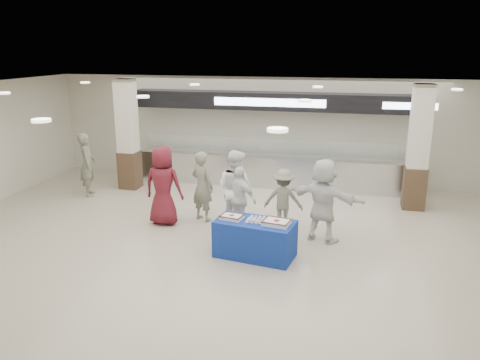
% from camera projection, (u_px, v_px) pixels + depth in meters
% --- Properties ---
extents(ground, '(14.00, 14.00, 0.00)m').
position_uv_depth(ground, '(222.00, 261.00, 9.21)').
color(ground, beige).
rests_on(ground, ground).
extents(serving_line, '(8.70, 0.85, 2.80)m').
position_uv_depth(serving_line, '(270.00, 148.00, 13.94)').
color(serving_line, silver).
rests_on(serving_line, ground).
extents(column_left, '(0.55, 0.55, 3.20)m').
position_uv_depth(column_left, '(128.00, 137.00, 13.61)').
color(column_left, '#3B291A').
rests_on(column_left, ground).
extents(column_right, '(0.55, 0.55, 3.20)m').
position_uv_depth(column_right, '(418.00, 151.00, 11.84)').
color(column_right, '#3B291A').
rests_on(column_right, ground).
extents(display_table, '(1.65, 1.01, 0.75)m').
position_uv_depth(display_table, '(255.00, 239.00, 9.32)').
color(display_table, '#163697').
rests_on(display_table, ground).
extents(sheet_cake_left, '(0.48, 0.40, 0.09)m').
position_uv_depth(sheet_cake_left, '(232.00, 216.00, 9.34)').
color(sheet_cake_left, white).
rests_on(sheet_cake_left, display_table).
extents(sheet_cake_right, '(0.56, 0.47, 0.10)m').
position_uv_depth(sheet_cake_right, '(277.00, 222.00, 9.03)').
color(sheet_cake_right, white).
rests_on(sheet_cake_right, display_table).
extents(cupcake_tray, '(0.42, 0.32, 0.07)m').
position_uv_depth(cupcake_tray, '(257.00, 220.00, 9.20)').
color(cupcake_tray, '#B6B5BA').
rests_on(cupcake_tray, display_table).
extents(civilian_maroon, '(0.94, 0.62, 1.88)m').
position_uv_depth(civilian_maroon, '(163.00, 186.00, 10.93)').
color(civilian_maroon, maroon).
rests_on(civilian_maroon, ground).
extents(soldier_a, '(0.74, 0.63, 1.71)m').
position_uv_depth(soldier_a, '(202.00, 186.00, 11.18)').
color(soldier_a, '#666C5C').
rests_on(soldier_a, ground).
extents(chef_tall, '(1.09, 0.99, 1.83)m').
position_uv_depth(chef_tall, '(235.00, 189.00, 10.77)').
color(chef_tall, white).
rests_on(chef_tall, ground).
extents(chef_short, '(0.96, 0.69, 1.51)m').
position_uv_depth(chef_short, '(240.00, 199.00, 10.55)').
color(chef_short, white).
rests_on(chef_short, ground).
extents(soldier_b, '(0.91, 0.54, 1.40)m').
position_uv_depth(soldier_b, '(283.00, 199.00, 10.74)').
color(soldier_b, '#666C5C').
rests_on(soldier_b, ground).
extents(civilian_white, '(1.78, 1.11, 1.83)m').
position_uv_depth(civilian_white, '(324.00, 200.00, 9.95)').
color(civilian_white, white).
rests_on(civilian_white, ground).
extents(soldier_bg, '(0.68, 0.78, 1.79)m').
position_uv_depth(soldier_bg, '(87.00, 164.00, 13.08)').
color(soldier_bg, '#666C5C').
rests_on(soldier_bg, ground).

